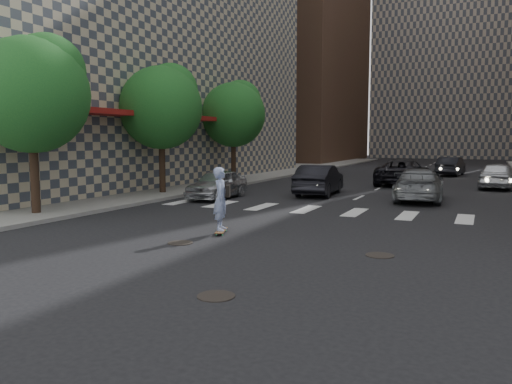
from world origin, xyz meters
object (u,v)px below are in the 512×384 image
tree_b (163,104)px  tree_a (35,90)px  tree_c (235,112)px  silver_sedan (217,184)px  traffic_car_d (498,175)px  traffic_car_b (419,185)px  traffic_car_e (451,166)px  traffic_car_c (403,172)px  skateboarder (221,199)px  traffic_car_a (319,180)px

tree_b → tree_a: bearing=-90.0°
tree_a → tree_c: size_ratio=1.00×
silver_sedan → traffic_car_d: bearing=40.3°
traffic_car_b → traffic_car_e: bearing=-94.6°
tree_a → traffic_car_d: (15.76, 18.78, -3.87)m
tree_c → traffic_car_c: tree_c is taller
tree_a → skateboarder: 8.59m
tree_b → traffic_car_a: tree_b is taller
tree_c → tree_b: bearing=-90.0°
tree_c → skateboarder: 18.33m
traffic_car_d → traffic_car_a: bearing=48.0°
tree_c → traffic_car_b: 13.86m
traffic_car_a → traffic_car_b: traffic_car_a is taller
tree_b → skateboarder: 11.87m
traffic_car_a → traffic_car_c: size_ratio=0.82×
tree_c → skateboarder: tree_c is taller
traffic_car_b → traffic_car_e: size_ratio=1.17×
tree_b → silver_sedan: bearing=-5.5°
traffic_car_c → traffic_car_d: 5.39m
tree_b → traffic_car_e: 24.68m
traffic_car_e → tree_a: bearing=73.1°
silver_sedan → traffic_car_d: 16.70m
traffic_car_d → traffic_car_c: bearing=5.5°
traffic_car_b → traffic_car_c: size_ratio=0.90×
tree_b → traffic_car_e: bearing=58.9°
skateboarder → traffic_car_b: (4.47, 11.06, -0.30)m
silver_sedan → traffic_car_a: 5.37m
tree_a → traffic_car_d: 24.82m
silver_sedan → traffic_car_a: traffic_car_a is taller
skateboarder → tree_a: bearing=158.9°
tree_b → traffic_car_b: tree_b is taller
traffic_car_e → traffic_car_d: bearing=114.2°
silver_sedan → traffic_car_b: traffic_car_b is taller
skateboarder → silver_sedan: 9.10m
tree_a → tree_b: bearing=90.0°
skateboarder → traffic_car_e: bearing=61.0°
traffic_car_b → skateboarder: bearing=64.4°
tree_a → silver_sedan: 9.24m
traffic_car_b → traffic_car_e: 18.00m
tree_a → traffic_car_c: bearing=61.2°
traffic_car_d → traffic_car_b: bearing=72.6°
skateboarder → tree_c: bearing=96.0°
skateboarder → traffic_car_c: 19.23m
tree_b → traffic_car_c: bearing=46.3°
skateboarder → traffic_car_e: (4.78, 29.06, -0.32)m
traffic_car_c → traffic_car_e: (2.21, 10.00, -0.07)m
tree_a → traffic_car_b: 16.84m
traffic_car_a → traffic_car_d: traffic_car_a is taller
tree_c → traffic_car_a: bearing=-33.1°
traffic_car_a → traffic_car_c: traffic_car_c is taller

